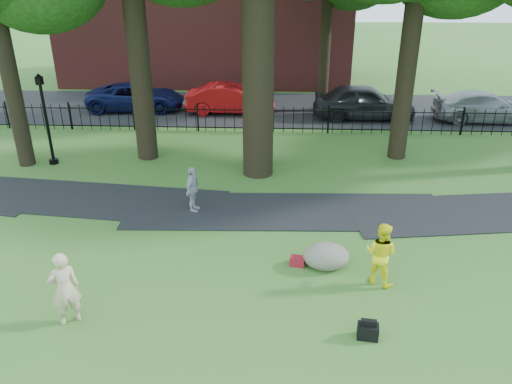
# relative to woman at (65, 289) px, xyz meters

# --- Properties ---
(ground) EXTENTS (120.00, 120.00, 0.00)m
(ground) POSITION_rel_woman_xyz_m (3.72, 1.64, -0.86)
(ground) COLOR #356A25
(ground) RESTS_ON ground
(footpath) EXTENTS (36.07, 3.85, 0.03)m
(footpath) POSITION_rel_woman_xyz_m (4.72, 5.54, -0.86)
(footpath) COLOR black
(footpath) RESTS_ON ground
(street) EXTENTS (80.00, 7.00, 0.02)m
(street) POSITION_rel_woman_xyz_m (3.72, 17.64, -0.86)
(street) COLOR black
(street) RESTS_ON ground
(iron_fence) EXTENTS (44.00, 0.04, 1.20)m
(iron_fence) POSITION_rel_woman_xyz_m (3.72, 13.64, -0.26)
(iron_fence) COLOR black
(iron_fence) RESTS_ON ground
(woman) EXTENTS (0.75, 0.70, 1.73)m
(woman) POSITION_rel_woman_xyz_m (0.00, 0.00, 0.00)
(woman) COLOR beige
(woman) RESTS_ON ground
(man) EXTENTS (0.99, 0.94, 1.61)m
(man) POSITION_rel_woman_xyz_m (6.96, 1.82, -0.06)
(man) COLOR #FFF515
(man) RESTS_ON ground
(pedestrian) EXTENTS (0.53, 0.92, 1.48)m
(pedestrian) POSITION_rel_woman_xyz_m (1.83, 5.44, -0.12)
(pedestrian) COLOR #A7A7AC
(pedestrian) RESTS_ON ground
(boulder) EXTENTS (1.45, 1.30, 0.69)m
(boulder) POSITION_rel_woman_xyz_m (5.74, 2.48, -0.52)
(boulder) COLOR slate
(boulder) RESTS_ON ground
(lamppost) EXTENTS (0.35, 0.35, 3.50)m
(lamppost) POSITION_rel_woman_xyz_m (-4.29, 9.26, 0.85)
(lamppost) COLOR black
(lamppost) RESTS_ON ground
(backpack) EXTENTS (0.47, 0.33, 0.33)m
(backpack) POSITION_rel_woman_xyz_m (6.39, -0.22, -0.70)
(backpack) COLOR black
(backpack) RESTS_ON ground
(red_bag) EXTENTS (0.42, 0.31, 0.26)m
(red_bag) POSITION_rel_woman_xyz_m (5.01, 2.46, -0.74)
(red_bag) COLOR maroon
(red_bag) RESTS_ON ground
(red_sedan) EXTENTS (4.58, 1.68, 1.50)m
(red_sedan) POSITION_rel_woman_xyz_m (1.93, 16.79, -0.11)
(red_sedan) COLOR red
(red_sedan) RESTS_ON ground
(navy_van) EXTENTS (5.15, 2.58, 1.40)m
(navy_van) POSITION_rel_woman_xyz_m (-3.12, 17.14, -0.16)
(navy_van) COLOR #0D1544
(navy_van) RESTS_ON ground
(grey_car) EXTENTS (5.06, 2.15, 1.71)m
(grey_car) POSITION_rel_woman_xyz_m (8.67, 16.10, -0.01)
(grey_car) COLOR black
(grey_car) RESTS_ON ground
(silver_car) EXTENTS (4.96, 2.09, 1.43)m
(silver_car) POSITION_rel_woman_xyz_m (14.50, 15.91, -0.15)
(silver_car) COLOR gray
(silver_car) RESTS_ON ground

